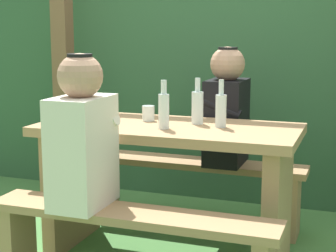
# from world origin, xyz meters

# --- Properties ---
(hedge_backdrop) EXTENTS (6.40, 1.08, 1.62)m
(hedge_backdrop) POSITION_xyz_m (0.00, 1.62, 0.81)
(hedge_backdrop) COLOR #315A37
(hedge_backdrop) RESTS_ON ground_plane
(pergola_post_left) EXTENTS (0.12, 0.12, 1.95)m
(pergola_post_left) POSITION_xyz_m (-1.09, 0.79, 0.97)
(pergola_post_left) COLOR brown
(pergola_post_left) RESTS_ON ground_plane
(picnic_table) EXTENTS (1.40, 0.64, 0.75)m
(picnic_table) POSITION_xyz_m (0.00, 0.00, 0.51)
(picnic_table) COLOR #9E7A51
(picnic_table) RESTS_ON ground_plane
(bench_near) EXTENTS (1.40, 0.24, 0.43)m
(bench_near) POSITION_xyz_m (0.00, -0.52, 0.31)
(bench_near) COLOR #9E7A51
(bench_near) RESTS_ON ground_plane
(bench_far) EXTENTS (1.40, 0.24, 0.43)m
(bench_far) POSITION_xyz_m (0.00, 0.52, 0.31)
(bench_far) COLOR #9E7A51
(bench_far) RESTS_ON ground_plane
(person_white_shirt) EXTENTS (0.25, 0.35, 0.72)m
(person_white_shirt) POSITION_xyz_m (-0.24, -0.51, 0.76)
(person_white_shirt) COLOR silver
(person_white_shirt) RESTS_ON bench_near
(person_black_coat) EXTENTS (0.25, 0.35, 0.72)m
(person_black_coat) POSITION_xyz_m (0.20, 0.51, 0.76)
(person_black_coat) COLOR black
(person_black_coat) RESTS_ON bench_far
(drinking_glass) EXTENTS (0.07, 0.07, 0.08)m
(drinking_glass) POSITION_xyz_m (-0.15, 0.10, 0.79)
(drinking_glass) COLOR silver
(drinking_glass) RESTS_ON picnic_table
(bottle_left) EXTENTS (0.06, 0.06, 0.25)m
(bottle_left) POSITION_xyz_m (0.28, 0.04, 0.84)
(bottle_left) COLOR silver
(bottle_left) RESTS_ON picnic_table
(bottle_right) EXTENTS (0.06, 0.06, 0.25)m
(bottle_right) POSITION_xyz_m (0.02, -0.11, 0.85)
(bottle_right) COLOR silver
(bottle_right) RESTS_ON picnic_table
(bottle_center) EXTENTS (0.06, 0.06, 0.25)m
(bottle_center) POSITION_xyz_m (0.14, 0.09, 0.84)
(bottle_center) COLOR silver
(bottle_center) RESTS_ON picnic_table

